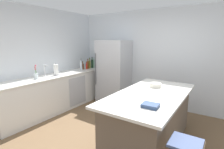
% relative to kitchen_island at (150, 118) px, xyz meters
% --- Properties ---
extents(ground_plane, '(7.20, 7.20, 0.00)m').
position_rel_kitchen_island_xyz_m(ground_plane, '(-0.52, -0.40, -0.46)').
color(ground_plane, brown).
extents(wall_rear, '(6.00, 0.10, 2.60)m').
position_rel_kitchen_island_xyz_m(wall_rear, '(-0.52, 1.85, 0.84)').
color(wall_rear, silver).
rests_on(wall_rear, ground_plane).
extents(wall_left, '(0.10, 6.00, 2.60)m').
position_rel_kitchen_island_xyz_m(wall_left, '(-2.97, -0.40, 0.84)').
color(wall_left, silver).
rests_on(wall_left, ground_plane).
extents(counter_run_left, '(0.69, 3.17, 0.92)m').
position_rel_kitchen_island_xyz_m(counter_run_left, '(-2.59, 0.13, 0.00)').
color(counter_run_left, silver).
rests_on(counter_run_left, ground_plane).
extents(kitchen_island, '(1.04, 2.12, 0.90)m').
position_rel_kitchen_island_xyz_m(kitchen_island, '(0.00, 0.00, 0.00)').
color(kitchen_island, brown).
rests_on(kitchen_island, ground_plane).
extents(refrigerator, '(0.84, 0.74, 1.79)m').
position_rel_kitchen_island_xyz_m(refrigerator, '(-1.70, 1.45, 0.44)').
color(refrigerator, '#B7BABF').
rests_on(refrigerator, ground_plane).
extents(sink_faucet, '(0.15, 0.05, 0.30)m').
position_rel_kitchen_island_xyz_m(sink_faucet, '(-2.64, -0.17, 0.62)').
color(sink_faucet, silver).
rests_on(sink_faucet, counter_run_left).
extents(flower_vase, '(0.09, 0.09, 0.33)m').
position_rel_kitchen_island_xyz_m(flower_vase, '(-2.55, -0.47, 0.55)').
color(flower_vase, silver).
rests_on(flower_vase, counter_run_left).
extents(paper_towel_roll, '(0.14, 0.14, 0.31)m').
position_rel_kitchen_island_xyz_m(paper_towel_roll, '(-2.54, 0.08, 0.60)').
color(paper_towel_roll, gray).
rests_on(paper_towel_roll, counter_run_left).
extents(gin_bottle, '(0.07, 0.07, 0.33)m').
position_rel_kitchen_island_xyz_m(gin_bottle, '(-2.57, 1.61, 0.60)').
color(gin_bottle, '#8CB79E').
rests_on(gin_bottle, counter_run_left).
extents(wine_bottle, '(0.07, 0.07, 0.35)m').
position_rel_kitchen_island_xyz_m(wine_bottle, '(-2.56, 1.50, 0.61)').
color(wine_bottle, '#19381E').
rests_on(wine_bottle, counter_run_left).
extents(olive_oil_bottle, '(0.06, 0.06, 0.33)m').
position_rel_kitchen_island_xyz_m(olive_oil_bottle, '(-2.58, 1.41, 0.59)').
color(olive_oil_bottle, olive).
rests_on(olive_oil_bottle, counter_run_left).
extents(whiskey_bottle, '(0.07, 0.07, 0.31)m').
position_rel_kitchen_island_xyz_m(whiskey_bottle, '(-2.57, 1.31, 0.59)').
color(whiskey_bottle, brown).
rests_on(whiskey_bottle, counter_run_left).
extents(hot_sauce_bottle, '(0.05, 0.05, 0.23)m').
position_rel_kitchen_island_xyz_m(hot_sauce_bottle, '(-2.55, 1.22, 0.55)').
color(hot_sauce_bottle, red).
rests_on(hot_sauce_bottle, counter_run_left).
extents(syrup_bottle, '(0.07, 0.07, 0.24)m').
position_rel_kitchen_island_xyz_m(syrup_bottle, '(-2.61, 1.12, 0.56)').
color(syrup_bottle, '#5B3319').
rests_on(syrup_bottle, counter_run_left).
extents(soda_bottle, '(0.07, 0.07, 0.33)m').
position_rel_kitchen_island_xyz_m(soda_bottle, '(-2.60, 1.04, 0.59)').
color(soda_bottle, silver).
rests_on(soda_bottle, counter_run_left).
extents(cookbook_stack, '(0.23, 0.19, 0.05)m').
position_rel_kitchen_island_xyz_m(cookbook_stack, '(0.22, -0.60, 0.47)').
color(cookbook_stack, '#334770').
rests_on(cookbook_stack, kitchen_island).
extents(mixing_bowl, '(0.22, 0.22, 0.08)m').
position_rel_kitchen_island_xyz_m(mixing_bowl, '(-0.08, 0.43, 0.49)').
color(mixing_bowl, silver).
rests_on(mixing_bowl, kitchen_island).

